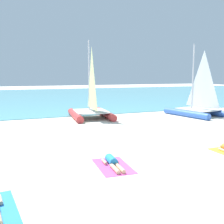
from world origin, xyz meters
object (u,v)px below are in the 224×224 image
at_px(sunbather_middle, 112,162).
at_px(sailboat_red, 91,107).
at_px(sailboat_blue, 197,105).
at_px(towel_middle, 113,166).

bearing_deg(sunbather_middle, sailboat_red, 80.73).
bearing_deg(sailboat_blue, sunbather_middle, -152.47).
height_order(towel_middle, sunbather_middle, sunbather_middle).
distance_m(sailboat_blue, sunbather_middle, 13.23).
bearing_deg(sailboat_blue, sailboat_red, 155.64).
height_order(sailboat_blue, sunbather_middle, sailboat_blue).
xyz_separation_m(sailboat_red, towel_middle, (-2.43, -10.17, -0.84)).
distance_m(towel_middle, sunbather_middle, 0.14).
bearing_deg(sailboat_blue, towel_middle, -152.25).
height_order(sailboat_red, sunbather_middle, sailboat_red).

